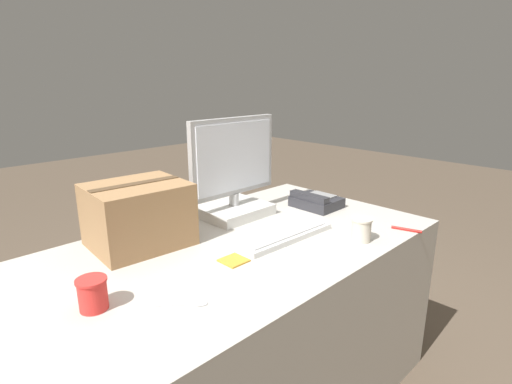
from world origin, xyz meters
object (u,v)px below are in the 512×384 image
keyboard (281,234)px  desk_phone (316,201)px  cardboard_box (138,215)px  monitor (234,179)px  spoon (188,304)px  pen_marker (407,229)px  sticky_note_pad (234,260)px  paper_cup_left (93,294)px  paper_cup_right (361,230)px

keyboard → desk_phone: 0.43m
keyboard → cardboard_box: bearing=144.4°
monitor → spoon: size_ratio=3.18×
cardboard_box → pen_marker: size_ratio=3.03×
sticky_note_pad → paper_cup_left: bearing=174.1°
paper_cup_left → cardboard_box: (0.32, 0.31, 0.07)m
keyboard → pen_marker: bearing=-34.9°
keyboard → cardboard_box: 0.56m
paper_cup_left → sticky_note_pad: paper_cup_left is taller
paper_cup_left → pen_marker: paper_cup_left is taller
monitor → paper_cup_left: size_ratio=5.10×
keyboard → paper_cup_left: size_ratio=4.83×
spoon → pen_marker: 0.99m
monitor → pen_marker: bearing=-59.7°
paper_cup_left → sticky_note_pad: size_ratio=1.08×
sticky_note_pad → paper_cup_right: bearing=-24.3°
paper_cup_right → pen_marker: (0.23, -0.08, -0.04)m
desk_phone → paper_cup_left: bearing=-174.4°
desk_phone → paper_cup_right: paper_cup_right is taller
keyboard → pen_marker: 0.53m
spoon → sticky_note_pad: size_ratio=1.73×
desk_phone → cardboard_box: size_ratio=0.60×
cardboard_box → sticky_note_pad: size_ratio=4.28×
paper_cup_right → paper_cup_left: bearing=164.5°
paper_cup_left → pen_marker: 1.22m
paper_cup_left → sticky_note_pad: 0.48m
keyboard → spoon: 0.57m
pen_marker → monitor: bearing=13.9°
desk_phone → pen_marker: (0.02, -0.46, -0.02)m
desk_phone → spoon: 1.00m
desk_phone → paper_cup_right: size_ratio=2.37×
spoon → sticky_note_pad: bearing=61.3°
monitor → paper_cup_right: (0.15, -0.57, -0.12)m
monitor → keyboard: monitor is taller
paper_cup_right → cardboard_box: 0.86m
monitor → desk_phone: 0.43m
cardboard_box → pen_marker: bearing=-37.4°
cardboard_box → sticky_note_pad: (0.15, -0.36, -0.12)m
cardboard_box → sticky_note_pad: 0.41m
keyboard → cardboard_box: (-0.43, 0.34, 0.11)m
monitor → paper_cup_right: bearing=-75.3°
spoon → pen_marker: pen_marker is taller
monitor → sticky_note_pad: size_ratio=5.49×
spoon → pen_marker: bearing=28.3°
pen_marker → cardboard_box: bearing=36.3°
keyboard → sticky_note_pad: keyboard is taller
cardboard_box → spoon: bearing=-104.1°
pen_marker → paper_cup_left: bearing=57.5°
spoon → sticky_note_pad: 0.30m
monitor → keyboard: (-0.04, -0.33, -0.16)m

